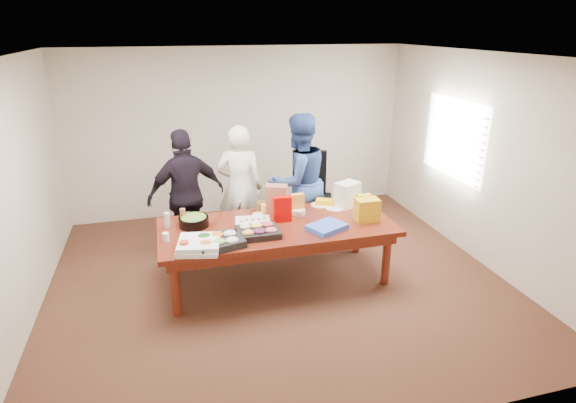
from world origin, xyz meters
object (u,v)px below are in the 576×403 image
object	(u,v)px
person_center	(240,187)
office_chair	(314,198)
person_right	(298,182)
sheet_cake	(253,223)
salad_bowl	(194,222)
conference_table	(277,253)

from	to	relation	value
person_center	office_chair	bearing A→B (deg)	-162.54
office_chair	person_center	distance (m)	1.14
person_right	sheet_cake	size ratio (longest dim) A/B	4.63
office_chair	salad_bowl	distance (m)	2.05
conference_table	person_center	distance (m)	1.24
person_right	salad_bowl	size ratio (longest dim) A/B	5.38
sheet_cake	conference_table	bearing A→B (deg)	0.87
person_right	salad_bowl	xyz separation A→B (m)	(-1.50, -0.69, -0.15)
person_center	person_right	world-z (taller)	person_right
office_chair	person_right	distance (m)	0.53
sheet_cake	salad_bowl	xyz separation A→B (m)	(-0.68, 0.18, 0.02)
sheet_cake	salad_bowl	bearing A→B (deg)	173.79
person_center	sheet_cake	world-z (taller)	person_center
salad_bowl	sheet_cake	bearing A→B (deg)	-15.05
person_center	person_right	bearing A→B (deg)	-178.76
person_center	salad_bowl	bearing A→B (deg)	65.98
conference_table	person_right	bearing A→B (deg)	59.55
person_center	sheet_cake	xyz separation A→B (m)	(-0.03, -1.06, -0.09)
office_chair	person_right	bearing A→B (deg)	-123.13
conference_table	salad_bowl	world-z (taller)	salad_bowl
conference_table	sheet_cake	xyz separation A→B (m)	(-0.29, 0.04, 0.41)
sheet_cake	person_center	bearing A→B (deg)	97.10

